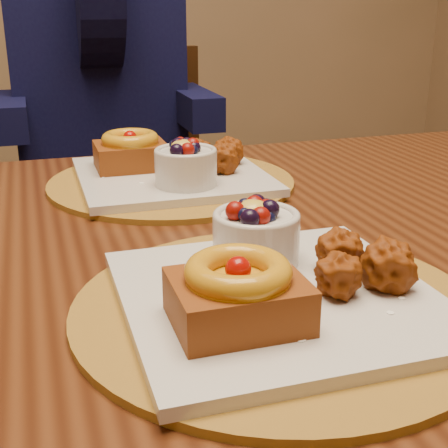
{
  "coord_description": "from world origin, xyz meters",
  "views": [
    {
      "loc": [
        -0.17,
        -0.82,
        1.03
      ],
      "look_at": [
        -0.01,
        -0.29,
        0.83
      ],
      "focal_mm": 50.0,
      "sensor_mm": 36.0,
      "label": 1
    }
  ],
  "objects_px": {
    "dining_table": "(212,288)",
    "diner": "(96,53)",
    "chair_far": "(145,192)",
    "place_setting_near": "(274,285)",
    "place_setting_far": "(170,170)"
  },
  "relations": [
    {
      "from": "dining_table",
      "to": "diner",
      "type": "bearing_deg",
      "value": 91.66
    },
    {
      "from": "chair_far",
      "to": "diner",
      "type": "relative_size",
      "value": 1.06
    },
    {
      "from": "dining_table",
      "to": "chair_far",
      "type": "bearing_deg",
      "value": 84.51
    },
    {
      "from": "place_setting_near",
      "to": "chair_far",
      "type": "bearing_deg",
      "value": 85.33
    },
    {
      "from": "dining_table",
      "to": "place_setting_near",
      "type": "xyz_separation_m",
      "value": [
        -0.0,
        -0.22,
        0.1
      ]
    },
    {
      "from": "place_setting_near",
      "to": "dining_table",
      "type": "bearing_deg",
      "value": 89.3
    },
    {
      "from": "dining_table",
      "to": "place_setting_far",
      "type": "distance_m",
      "value": 0.24
    },
    {
      "from": "dining_table",
      "to": "place_setting_near",
      "type": "relative_size",
      "value": 4.21
    },
    {
      "from": "place_setting_near",
      "to": "place_setting_far",
      "type": "bearing_deg",
      "value": 90.02
    },
    {
      "from": "place_setting_far",
      "to": "diner",
      "type": "bearing_deg",
      "value": 91.94
    },
    {
      "from": "chair_far",
      "to": "diner",
      "type": "height_order",
      "value": "diner"
    },
    {
      "from": "place_setting_far",
      "to": "dining_table",
      "type": "bearing_deg",
      "value": -89.26
    },
    {
      "from": "place_setting_near",
      "to": "diner",
      "type": "height_order",
      "value": "diner"
    },
    {
      "from": "chair_far",
      "to": "dining_table",
      "type": "bearing_deg",
      "value": -102.67
    },
    {
      "from": "place_setting_near",
      "to": "place_setting_far",
      "type": "distance_m",
      "value": 0.43
    }
  ]
}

